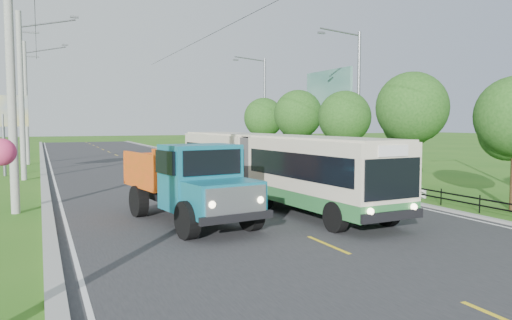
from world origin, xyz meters
TOP-DOWN VIEW (x-y plane):
  - ground at (0.00, 0.00)m, footprint 240.00×240.00m
  - road at (0.00, 20.00)m, footprint 14.00×120.00m
  - curb_left at (-7.20, 20.00)m, footprint 0.40×120.00m
  - curb_right at (7.15, 20.00)m, footprint 0.30×120.00m
  - edge_line_left at (-6.65, 20.00)m, footprint 0.12×120.00m
  - edge_line_right at (6.65, 20.00)m, footprint 0.12×120.00m
  - centre_dash at (0.00, 0.00)m, footprint 0.12×2.20m
  - railing_right at (8.00, 14.00)m, footprint 0.04×40.00m
  - pole_near at (-8.26, 9.00)m, footprint 3.51×0.32m
  - pole_mid at (-8.26, 21.00)m, footprint 3.51×0.32m
  - pole_far at (-8.26, 33.00)m, footprint 3.51×0.32m
  - tree_third at (9.86, 8.14)m, footprint 3.60×3.62m
  - tree_fourth at (9.86, 14.14)m, footprint 3.24×3.31m
  - tree_fifth at (9.86, 20.14)m, footprint 3.48×3.52m
  - tree_back at (9.86, 26.14)m, footprint 3.30×3.36m
  - streetlight_mid at (10.64, 14.00)m, footprint 3.02×0.20m
  - streetlight_far at (10.64, 28.00)m, footprint 3.02×0.20m
  - planter_near at (8.60, 6.00)m, footprint 0.64×0.64m
  - planter_mid at (8.60, 14.00)m, footprint 0.64×0.64m
  - planter_far at (8.60, 22.00)m, footprint 0.64×0.64m
  - billboard_left at (-9.50, 24.00)m, footprint 3.00×0.20m
  - billboard_right at (12.30, 20.00)m, footprint 0.24×6.00m
  - bus at (1.70, 7.42)m, footprint 3.49×14.98m
  - dump_truck at (-2.71, 4.68)m, footprint 3.45×6.83m

SIDE VIEW (x-z plane):
  - ground at x=0.00m, z-range 0.00..0.00m
  - road at x=0.00m, z-range 0.00..0.02m
  - edge_line_left at x=-6.65m, z-range 0.02..0.02m
  - edge_line_right at x=6.65m, z-range 0.02..0.02m
  - centre_dash at x=0.00m, z-range 0.02..0.02m
  - curb_right at x=7.15m, z-range 0.00..0.10m
  - curb_left at x=-7.20m, z-range 0.00..0.15m
  - planter_near at x=8.60m, z-range -0.05..0.62m
  - planter_mid at x=8.60m, z-range -0.05..0.62m
  - planter_far at x=8.60m, z-range -0.05..0.62m
  - railing_right at x=8.00m, z-range 0.00..0.60m
  - dump_truck at x=-2.71m, z-range 0.18..2.93m
  - bus at x=1.70m, z-range 0.29..3.15m
  - tree_fourth at x=9.86m, z-range 0.89..6.29m
  - tree_back at x=9.86m, z-range 0.90..6.40m
  - tree_fifth at x=9.86m, z-range 0.95..6.75m
  - billboard_left at x=-9.50m, z-range 1.27..6.47m
  - tree_third at x=9.86m, z-range 0.99..6.99m
  - streetlight_mid at x=10.64m, z-range 0.37..9.44m
  - streetlight_far at x=10.64m, z-range 0.37..9.44m
  - pole_near at x=-8.26m, z-range 0.09..10.09m
  - pole_mid at x=-8.26m, z-range 0.09..10.09m
  - pole_far at x=-8.26m, z-range 0.09..10.09m
  - billboard_right at x=12.30m, z-range 1.69..8.99m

